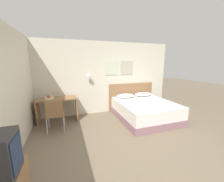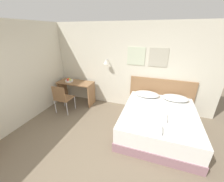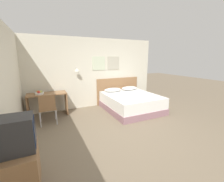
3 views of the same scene
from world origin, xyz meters
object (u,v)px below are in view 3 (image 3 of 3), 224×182
Objects in this scene: folded_towel_mid_bed at (142,99)px; fruit_bowl at (39,93)px; tv_stand at (23,169)px; television at (18,134)px; bed at (131,102)px; pillow_right at (129,88)px; pillow_left at (113,90)px; desk at (48,100)px; folded_towel_near_foot at (136,96)px; desk_chair at (47,107)px; headboard at (118,90)px.

fruit_bowl reaches higher than folded_towel_mid_bed.
tv_stand is 1.36× the size of television.
fruit_bowl reaches higher than tv_stand.
bed is 0.92m from pillow_right.
desk is at bearing -179.10° from pillow_left.
fruit_bowl is at bearing 84.86° from television.
desk_chair is (-2.84, 0.27, -0.09)m from folded_towel_near_foot.
tv_stand is at bearing -99.31° from desk.
folded_towel_near_foot is (0.00, -0.30, 0.33)m from bed.
tv_stand is at bearing -95.20° from fruit_bowl.
pillow_left and pillow_right have the same top height.
headboard is at bearing 142.66° from pillow_right.
pillow_left is at bearing 117.64° from bed.
fruit_bowl reaches higher than bed.
fruit_bowl is 0.53× the size of television.
bed is at bearing -12.46° from fruit_bowl.
headboard is 4.65m from television.
folded_towel_mid_bed is (-0.08, -0.45, 0.00)m from folded_towel_near_foot.
folded_towel_mid_bed is at bearing -25.77° from fruit_bowl.
fruit_bowl is (-3.41, -0.08, 0.16)m from pillow_right.
desk_chair is at bearing 78.54° from tv_stand.
pillow_left is at bearing 1.71° from fruit_bowl.
desk_chair is 1.81× the size of television.
tv_stand is at bearing -149.49° from folded_towel_near_foot.
television reaches higher than desk_chair.
desk_chair reaches higher than tv_stand.
headboard is at bearing 90.00° from bed.
headboard reaches higher than bed.
desk is at bearing -179.32° from pillow_right.
pillow_left is 1.00× the size of pillow_right.
desk_chair is at bearing -166.43° from pillow_right.
tv_stand reaches higher than bed.
pillow_right is 1.40× the size of television.
pillow_right is 1.57m from folded_towel_mid_bed.
desk reaches higher than pillow_right.
desk is at bearing 160.15° from folded_towel_near_foot.
headboard is at bearing 6.84° from desk.
pillow_left is at bearing 45.91° from tv_stand.
headboard is 7.08× the size of folded_towel_mid_bed.
headboard is 2.69× the size of pillow_left.
television is (-3.20, -1.49, 0.26)m from folded_towel_mid_bed.
folded_towel_mid_bed is 0.53× the size of television.
television is (-3.28, -2.24, 0.59)m from bed.
bed is 2.23× the size of desk_chair.
pillow_right reaches higher than folded_towel_near_foot.
folded_towel_near_foot is 1.17× the size of folded_towel_mid_bed.
folded_towel_near_foot is at bearing -17.82° from fruit_bowl.
desk_chair is 1.33× the size of tv_stand.
bed is 2.90m from desk.
desk is at bearing 80.69° from tv_stand.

